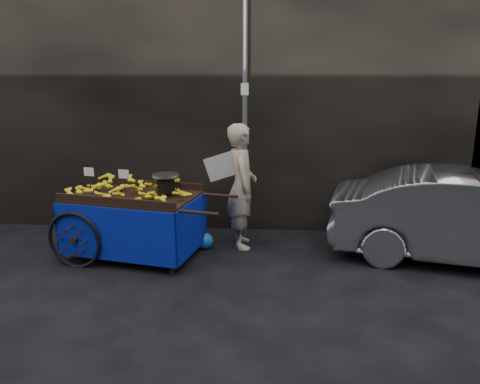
# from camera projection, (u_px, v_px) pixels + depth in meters

# --- Properties ---
(ground) EXTENTS (80.00, 80.00, 0.00)m
(ground) POSITION_uv_depth(u_px,v_px,m) (219.00, 265.00, 6.63)
(ground) COLOR black
(ground) RESTS_ON ground
(building_wall) EXTENTS (13.50, 2.00, 5.00)m
(building_wall) POSITION_uv_depth(u_px,v_px,m) (254.00, 81.00, 8.49)
(building_wall) COLOR black
(building_wall) RESTS_ON ground
(street_pole) EXTENTS (0.12, 0.10, 4.00)m
(street_pole) POSITION_uv_depth(u_px,v_px,m) (245.00, 115.00, 7.36)
(street_pole) COLOR slate
(street_pole) RESTS_ON ground
(banana_cart) EXTENTS (2.67, 1.60, 1.35)m
(banana_cart) POSITION_uv_depth(u_px,v_px,m) (130.00, 201.00, 6.81)
(banana_cart) COLOR black
(banana_cart) RESTS_ON ground
(vendor) EXTENTS (0.86, 0.77, 1.92)m
(vendor) POSITION_uv_depth(u_px,v_px,m) (242.00, 186.00, 7.15)
(vendor) COLOR tan
(vendor) RESTS_ON ground
(plastic_bag) EXTENTS (0.28, 0.23, 0.26)m
(plastic_bag) POSITION_uv_depth(u_px,v_px,m) (204.00, 241.00, 7.23)
(plastic_bag) COLOR blue
(plastic_bag) RESTS_ON ground
(parked_car) EXTENTS (4.14, 2.23, 1.30)m
(parked_car) POSITION_uv_depth(u_px,v_px,m) (473.00, 218.00, 6.62)
(parked_car) COLOR silver
(parked_car) RESTS_ON ground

